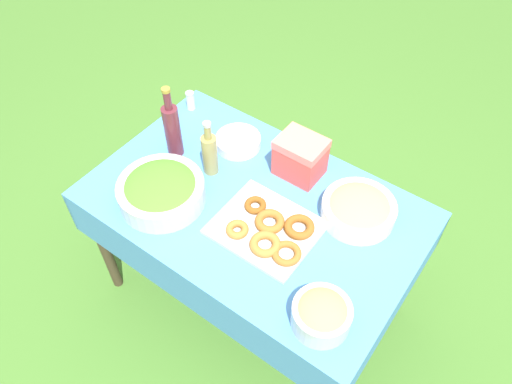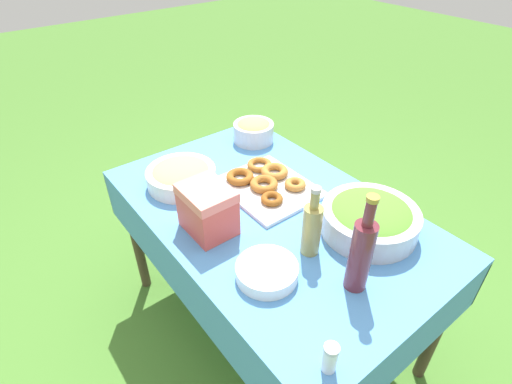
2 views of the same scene
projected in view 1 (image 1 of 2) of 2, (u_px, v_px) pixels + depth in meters
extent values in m
plane|color=#477A2D|center=(254.00, 293.00, 2.64)|extent=(14.00, 14.00, 0.00)
cube|color=#4C8CD1|center=(254.00, 205.00, 2.08)|extent=(1.38, 0.87, 0.02)
cube|color=#4C8CD1|center=(306.00, 165.00, 2.40)|extent=(1.38, 0.01, 0.22)
cube|color=#4C8CD1|center=(188.00, 294.00, 1.95)|extent=(1.38, 0.01, 0.22)
cube|color=#4C8CD1|center=(397.00, 307.00, 1.91)|extent=(0.01, 0.87, 0.22)
cube|color=#4C8CD1|center=(141.00, 157.00, 2.44)|extent=(0.01, 0.87, 0.22)
cylinder|color=#473828|center=(410.00, 267.00, 2.32)|extent=(0.05, 0.05, 0.73)
cylinder|color=#473828|center=(203.00, 155.00, 2.81)|extent=(0.05, 0.05, 0.73)
cylinder|color=#473828|center=(103.00, 244.00, 2.41)|extent=(0.05, 0.05, 0.73)
cylinder|color=silver|center=(162.00, 192.00, 2.05)|extent=(0.36, 0.36, 0.10)
ellipsoid|color=#51892D|center=(160.00, 187.00, 2.02)|extent=(0.32, 0.32, 0.07)
cylinder|color=white|center=(358.00, 210.00, 2.00)|extent=(0.30, 0.30, 0.07)
ellipsoid|color=tan|center=(359.00, 207.00, 1.98)|extent=(0.26, 0.26, 0.07)
cube|color=silver|center=(266.00, 228.00, 1.98)|extent=(0.40, 0.34, 0.02)
torus|color=#A36628|center=(270.00, 221.00, 1.97)|extent=(0.17, 0.17, 0.03)
torus|color=#93561E|center=(299.00, 227.00, 1.95)|extent=(0.17, 0.17, 0.03)
torus|color=#B27533|center=(265.00, 244.00, 1.90)|extent=(0.14, 0.14, 0.03)
torus|color=#B27533|center=(237.00, 229.00, 1.95)|extent=(0.11, 0.11, 0.03)
torus|color=brown|center=(255.00, 205.00, 2.03)|extent=(0.12, 0.12, 0.03)
torus|color=#A36628|center=(287.00, 253.00, 1.87)|extent=(0.13, 0.13, 0.03)
cylinder|color=white|center=(238.00, 145.00, 2.29)|extent=(0.21, 0.21, 0.01)
cylinder|color=white|center=(238.00, 143.00, 2.28)|extent=(0.21, 0.21, 0.01)
cylinder|color=white|center=(238.00, 141.00, 2.28)|extent=(0.21, 0.21, 0.01)
cylinder|color=white|center=(238.00, 139.00, 2.27)|extent=(0.21, 0.21, 0.01)
cylinder|color=#998E4C|center=(210.00, 155.00, 2.12)|extent=(0.07, 0.07, 0.19)
cylinder|color=#998E4C|center=(208.00, 132.00, 2.02)|extent=(0.03, 0.03, 0.07)
cylinder|color=#B7B7B7|center=(207.00, 124.00, 1.99)|extent=(0.03, 0.03, 0.02)
cylinder|color=maroon|center=(173.00, 131.00, 2.17)|extent=(0.07, 0.07, 0.25)
cylinder|color=maroon|center=(167.00, 100.00, 2.04)|extent=(0.03, 0.03, 0.09)
cylinder|color=#A58C33|center=(166.00, 90.00, 2.00)|extent=(0.04, 0.04, 0.02)
cylinder|color=silver|center=(321.00, 316.00, 1.69)|extent=(0.21, 0.21, 0.10)
ellipsoid|color=tan|center=(322.00, 311.00, 1.66)|extent=(0.18, 0.18, 0.07)
cube|color=#E04C42|center=(300.00, 160.00, 2.13)|extent=(0.19, 0.15, 0.15)
cube|color=#FF7A70|center=(302.00, 144.00, 2.06)|extent=(0.20, 0.16, 0.04)
cylinder|color=white|center=(191.00, 102.00, 2.44)|extent=(0.04, 0.04, 0.08)
cylinder|color=silver|center=(190.00, 94.00, 2.40)|extent=(0.04, 0.04, 0.01)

